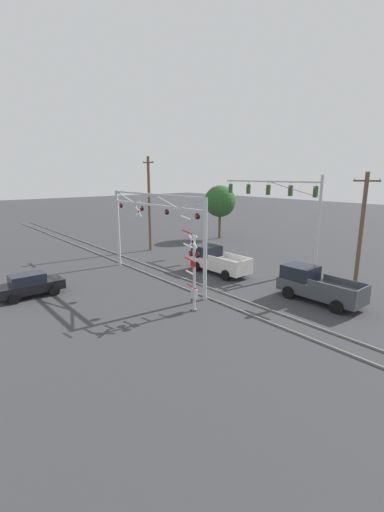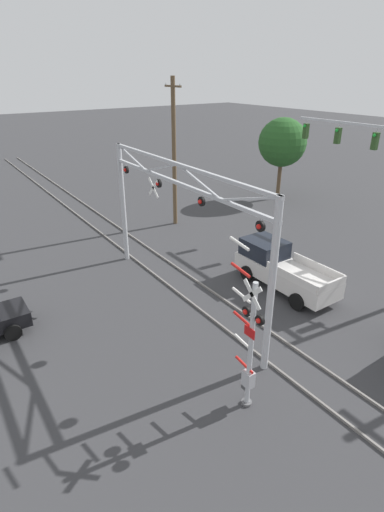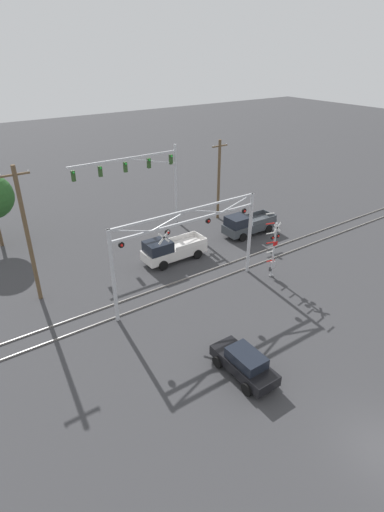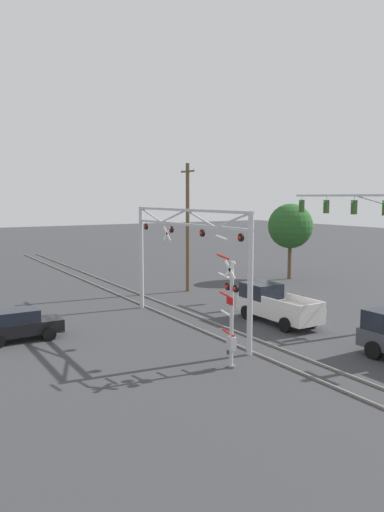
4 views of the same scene
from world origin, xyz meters
name	(u,v)px [view 3 (image 3 of 4)]	position (x,y,z in m)	size (l,w,h in m)	color
rail_track_near	(187,291)	(0.00, 15.95, 0.05)	(80.00, 0.08, 0.10)	gray
rail_track_far	(176,282)	(0.00, 17.39, 0.05)	(80.00, 0.08, 0.10)	gray
crossing_gantry	(188,239)	(-0.01, 15.67, 4.37)	(11.58, 0.29, 6.51)	#B7BABF
crossing_signal_mast	(273,251)	(6.56, 13.96, 2.21)	(1.62, 0.35, 5.53)	#B7BABF
traffic_signal_span	(149,173)	(3.51, 27.34, 5.56)	(10.59, 0.39, 7.84)	#B7BABF
pickup_truck_lead	(171,250)	(1.57, 20.61, 1.01)	(5.46, 2.19, 2.08)	silver
pickup_truck_following	(247,225)	(10.27, 20.97, 1.01)	(5.28, 2.19, 2.08)	#3D4247
sedan_waiting	(244,363)	(-2.11, 7.23, 0.80)	(1.87, 4.05, 1.56)	black
utility_pole_left	(28,235)	(-9.08, 21.14, 4.96)	(1.80, 0.28, 9.63)	brown
utility_pole_right	(219,179)	(10.58, 25.80, 4.16)	(1.80, 0.28, 8.03)	brown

